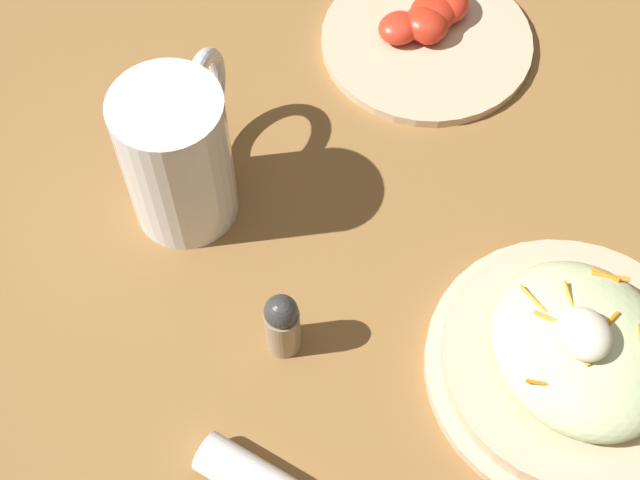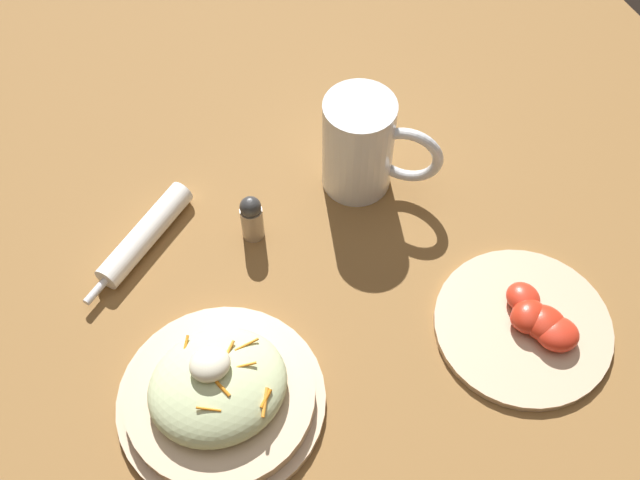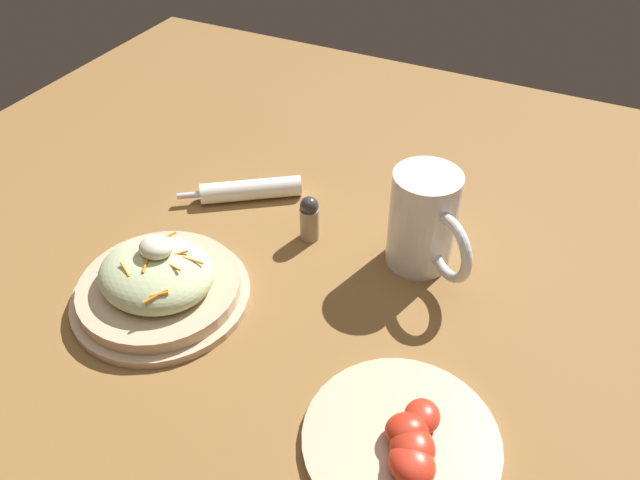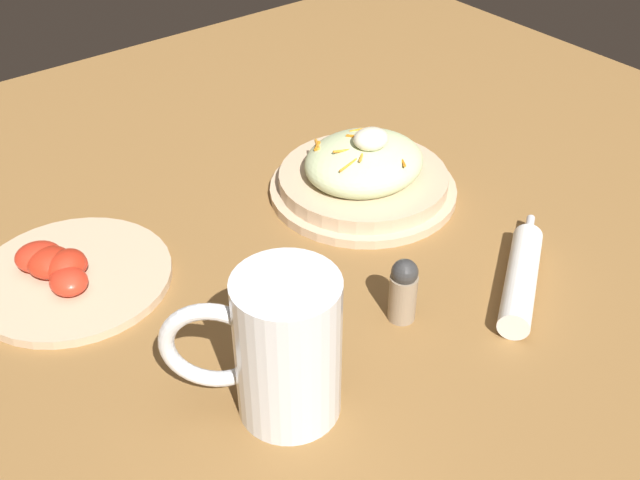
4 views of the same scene
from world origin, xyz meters
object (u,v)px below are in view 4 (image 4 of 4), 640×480
salad_plate (364,174)px  beer_mug (283,355)px  napkin_roll (521,277)px  salt_shaker (402,291)px  tomato_plate (67,273)px

salad_plate → beer_mug: beer_mug is taller
salad_plate → beer_mug: (-0.28, -0.22, 0.03)m
napkin_roll → salt_shaker: 0.14m
salad_plate → salt_shaker: 0.23m
beer_mug → tomato_plate: beer_mug is taller
tomato_plate → beer_mug: bearing=-74.0°
salad_plate → beer_mug: 0.36m
tomato_plate → salt_shaker: size_ratio=2.92×
salad_plate → tomato_plate: (-0.36, 0.06, -0.02)m
beer_mug → salt_shaker: bearing=7.8°
salad_plate → napkin_roll: salad_plate is taller
beer_mug → napkin_roll: size_ratio=0.83×
salad_plate → tomato_plate: salad_plate is taller
beer_mug → napkin_roll: bearing=-4.6°
beer_mug → napkin_roll: beer_mug is taller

